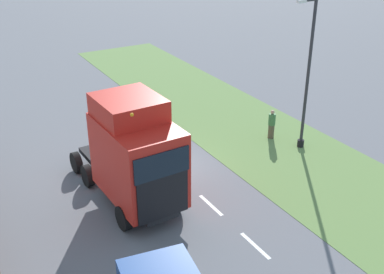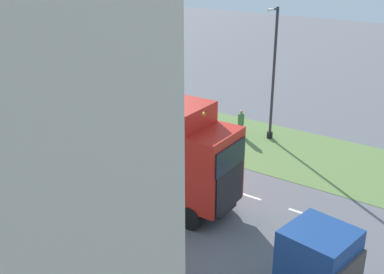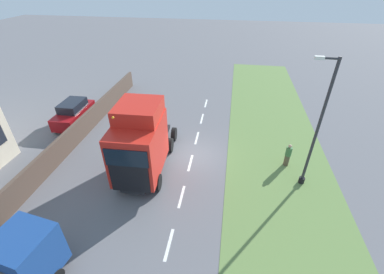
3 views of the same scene
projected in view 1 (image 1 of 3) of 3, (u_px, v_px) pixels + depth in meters
The scene contains 6 objects.
ground_plane at pixel (168, 166), 24.17m from camera, with size 120.00×120.00×0.00m, color slate.
grass_verge at pixel (263, 139), 26.88m from camera, with size 7.00×44.00×0.01m.
lane_markings at pixel (161, 160), 24.72m from camera, with size 0.16×17.80×0.00m.
lorry_cab at pixel (135, 155), 19.89m from camera, with size 2.93×7.64×5.08m.
lamp_post at pixel (306, 83), 24.48m from camera, with size 1.30×0.36×7.90m.
pedestrian at pixel (272, 125), 26.70m from camera, with size 0.39×0.39×1.68m.
Camera 1 is at (9.55, 18.91, 11.80)m, focal length 45.00 mm.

